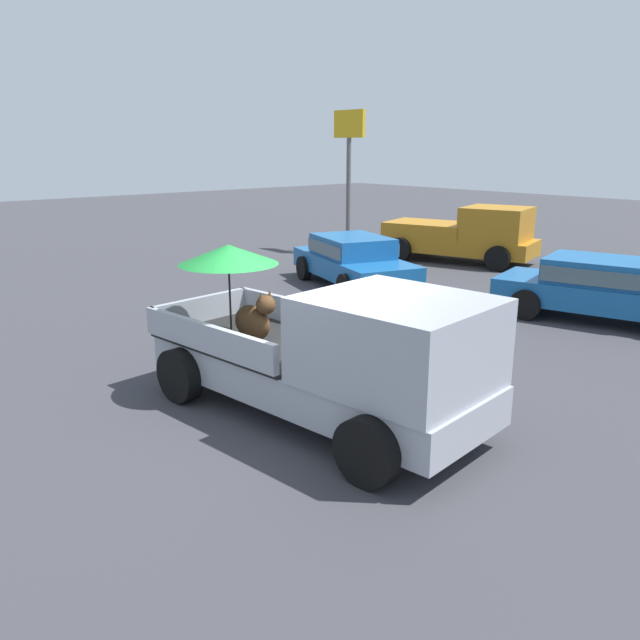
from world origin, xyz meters
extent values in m
plane|color=#38383D|center=(0.00, 0.00, 0.00)|extent=(80.00, 80.00, 0.00)
cylinder|color=black|center=(1.63, 1.16, 0.40)|extent=(0.83, 0.36, 0.80)
cylinder|color=black|center=(1.85, -0.79, 0.40)|extent=(0.83, 0.36, 0.80)
cylinder|color=black|center=(-1.85, 0.79, 0.40)|extent=(0.83, 0.36, 0.80)
cylinder|color=black|center=(-1.63, -1.16, 0.40)|extent=(0.83, 0.36, 0.80)
cube|color=#9EA3AD|center=(0.00, 0.00, 0.57)|extent=(5.16, 2.33, 0.50)
cube|color=#9EA3AD|center=(1.39, 0.15, 1.36)|extent=(2.29, 2.08, 1.08)
cube|color=#4C606B|center=(2.39, 0.26, 1.56)|extent=(0.24, 1.72, 0.64)
cube|color=black|center=(-1.14, -0.12, 0.85)|extent=(2.98, 2.13, 0.06)
cube|color=#9EA3AD|center=(-1.24, 0.79, 1.08)|extent=(2.79, 0.40, 0.40)
cube|color=#9EA3AD|center=(-1.04, -1.04, 1.08)|extent=(2.79, 0.40, 0.40)
cube|color=#9EA3AD|center=(-2.49, -0.27, 1.08)|extent=(0.30, 1.84, 0.40)
ellipsoid|color=#472D19|center=(-1.09, -0.24, 1.14)|extent=(0.71, 0.39, 0.52)
sphere|color=#472D19|center=(-0.79, -0.21, 1.46)|extent=(0.31, 0.31, 0.28)
cone|color=#472D19|center=(-0.80, -0.13, 1.60)|extent=(0.10, 0.10, 0.12)
cone|color=#472D19|center=(-0.78, -0.29, 1.60)|extent=(0.10, 0.10, 0.12)
cylinder|color=black|center=(-1.35, -0.43, 1.46)|extent=(0.03, 0.03, 1.16)
cone|color=#19722D|center=(-1.35, -0.43, 2.14)|extent=(1.58, 1.58, 0.28)
cylinder|color=black|center=(-4.86, 12.72, 0.38)|extent=(0.80, 0.46, 0.76)
cylinder|color=black|center=(-4.33, 10.90, 0.38)|extent=(0.80, 0.46, 0.76)
cylinder|color=black|center=(-7.93, 11.81, 0.38)|extent=(0.80, 0.46, 0.76)
cylinder|color=black|center=(-7.40, 9.99, 0.38)|extent=(0.80, 0.46, 0.76)
cube|color=#B27219|center=(-6.13, 11.36, 0.55)|extent=(5.11, 3.09, 0.50)
cube|color=#B27219|center=(-4.98, 11.70, 1.30)|extent=(2.33, 2.26, 1.00)
cube|color=#B27219|center=(-7.09, 11.07, 1.00)|extent=(3.10, 2.49, 0.40)
cylinder|color=black|center=(-1.25, 8.37, 0.33)|extent=(0.69, 0.38, 0.66)
cylinder|color=black|center=(-0.79, 6.67, 0.33)|extent=(0.69, 0.38, 0.66)
cube|color=#195999|center=(0.28, 7.87, 0.55)|extent=(4.61, 2.80, 0.52)
cube|color=#195999|center=(0.19, 7.84, 1.05)|extent=(2.44, 2.09, 0.56)
cube|color=#4C606B|center=(0.19, 7.84, 1.05)|extent=(2.40, 2.15, 0.32)
cylinder|color=black|center=(-4.06, 6.62, 0.33)|extent=(0.70, 0.41, 0.66)
cylinder|color=black|center=(-4.59, 4.94, 0.33)|extent=(0.70, 0.41, 0.66)
cylinder|color=black|center=(-6.63, 7.43, 0.33)|extent=(0.70, 0.41, 0.66)
cylinder|color=black|center=(-7.17, 5.76, 0.33)|extent=(0.70, 0.41, 0.66)
cube|color=#195999|center=(-5.61, 6.19, 0.55)|extent=(4.63, 2.98, 0.52)
cube|color=#195999|center=(-5.71, 6.22, 1.05)|extent=(2.49, 2.16, 0.56)
cube|color=#4C606B|center=(-5.71, 6.22, 1.05)|extent=(2.45, 2.22, 0.32)
cylinder|color=#59595B|center=(-9.86, 9.99, 1.94)|extent=(0.16, 0.16, 3.88)
cube|color=gold|center=(-9.86, 9.99, 4.33)|extent=(1.40, 0.12, 0.90)
camera|label=1|loc=(6.24, -5.30, 3.64)|focal=35.43mm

